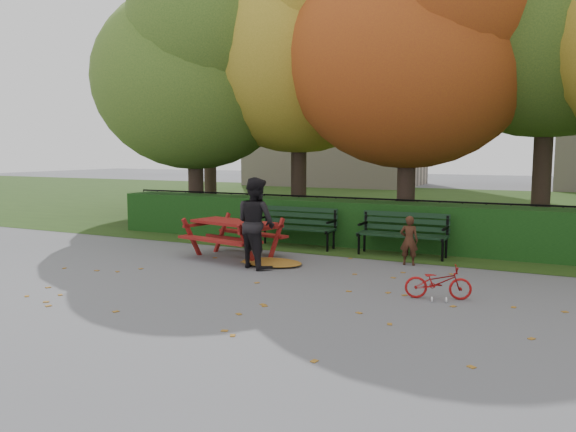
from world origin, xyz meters
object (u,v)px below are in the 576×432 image
at_px(picnic_table, 233,229).
at_px(bicycle, 438,282).
at_px(bench_left, 297,224).
at_px(adult, 256,223).
at_px(bench_right, 403,230).
at_px(child, 409,240).
at_px(tree_f, 213,47).
at_px(tree_b, 307,29).
at_px(tree_c, 421,35).
at_px(tree_a, 198,63).

bearing_deg(picnic_table, bicycle, -6.16).
relative_size(bench_left, adult, 1.08).
xyz_separation_m(bench_right, bicycle, (1.33, -3.11, -0.27)).
bearing_deg(child, tree_f, -44.51).
xyz_separation_m(tree_f, bench_left, (5.83, -5.54, -5.17)).
relative_size(child, bicycle, 0.99).
bearing_deg(bench_left, tree_b, 110.58).
height_order(bench_left, child, child).
bearing_deg(tree_c, child, -79.07).
bearing_deg(tree_f, adult, -52.20).
bearing_deg(child, tree_b, -53.01).
xyz_separation_m(child, adult, (-2.46, -1.45, 0.36)).
height_order(tree_a, adult, tree_a).
xyz_separation_m(bench_right, picnic_table, (-3.00, -1.70, 0.06)).
height_order(tree_b, bicycle, tree_b).
height_order(tree_a, bench_left, tree_a).
bearing_deg(bench_right, tree_c, 96.70).
bearing_deg(bench_right, adult, -132.13).
distance_m(tree_b, tree_f, 5.32).
bearing_deg(child, bench_left, -25.64).
distance_m(tree_f, adult, 11.09).
height_order(tree_f, child, tree_f).
xyz_separation_m(tree_a, bench_left, (3.89, -1.88, -4.00)).
bearing_deg(adult, child, -126.05).
bearing_deg(bench_right, child, -68.96).
relative_size(tree_c, bicycle, 8.48).
height_order(tree_b, tree_f, tree_f).
relative_size(tree_a, tree_c, 0.94).
height_order(bench_right, picnic_table, bench_right).
height_order(bench_left, bicycle, bench_left).
bearing_deg(tree_a, bench_right, -16.61).
height_order(tree_f, bicycle, tree_f).
bearing_deg(tree_a, picnic_table, -47.43).
bearing_deg(adult, bench_left, -59.78).
distance_m(tree_c, picnic_table, 6.42).
bearing_deg(tree_f, bench_left, -43.51).
distance_m(tree_a, bicycle, 10.06).
xyz_separation_m(child, bicycle, (0.99, -2.22, -0.22)).
bearing_deg(adult, tree_a, -21.95).
height_order(tree_f, adult, tree_f).
bearing_deg(adult, bicycle, -169.16).
bearing_deg(child, bench_right, -76.61).
distance_m(tree_a, tree_c, 6.04).
height_order(bench_left, bench_right, same).
bearing_deg(bicycle, tree_c, -0.21).
bearing_deg(child, adult, 22.89).
bearing_deg(tree_f, tree_a, -62.02).
distance_m(tree_b, tree_c, 3.42).
distance_m(tree_c, adult, 6.37).
height_order(child, adult, adult).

